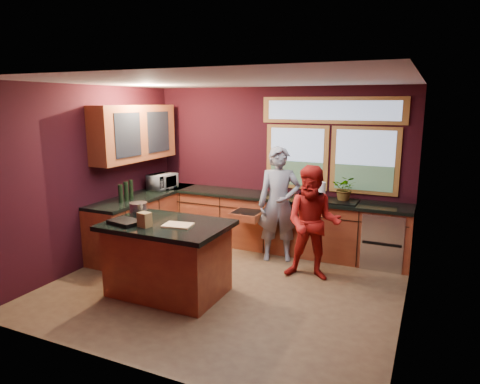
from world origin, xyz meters
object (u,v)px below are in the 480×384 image
Objects in this scene: cutting_board at (178,225)px; stock_pot at (139,209)px; person_grey at (279,204)px; person_red at (313,223)px; island at (168,258)px.

stock_pot is (-0.75, 0.20, 0.08)m from cutting_board.
person_red is (0.68, -0.50, -0.09)m from person_grey.
stock_pot is at bearing 165.07° from cutting_board.
person_grey is 1.92m from cutting_board.
cutting_board is (-0.69, -1.79, 0.06)m from person_grey.
stock_pot is at bearing -152.97° from person_grey.
island is at bearing -15.26° from stock_pot.
person_red is at bearing 43.33° from cutting_board.
person_red is at bearing -57.51° from person_grey.
cutting_board is at bearing -14.93° from stock_pot.
person_red is at bearing 27.23° from stock_pot.
island is 2.02m from person_red.
stock_pot is (-0.55, 0.15, 0.56)m from island.
stock_pot is at bearing -159.61° from person_red.
island is 0.96× the size of person_red.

